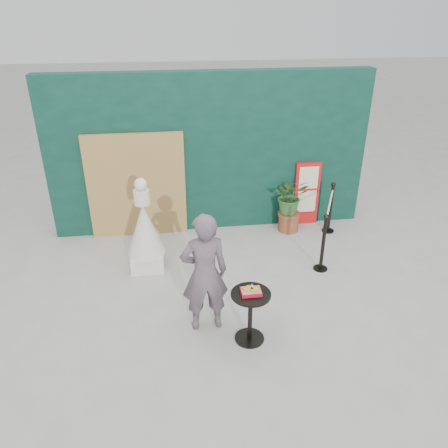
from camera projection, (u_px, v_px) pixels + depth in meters
ground at (236, 326)px, 6.14m from camera, size 60.00×60.00×0.00m
back_wall at (210, 154)px, 8.23m from camera, size 6.00×0.30×3.00m
bamboo_fence at (137, 186)px, 8.10m from camera, size 1.80×0.08×2.00m
woman at (204, 273)px, 5.75m from camera, size 0.67×0.46×1.74m
menu_board at (307, 194)px, 8.67m from camera, size 0.50×0.07×1.30m
statue at (145, 233)px, 7.19m from camera, size 0.63×0.63×1.63m
cafe_table at (250, 309)px, 5.68m from camera, size 0.52×0.52×0.75m
food_basket at (251, 291)px, 5.55m from camera, size 0.26×0.19×0.11m
planter at (290, 201)px, 8.40m from camera, size 0.65×0.56×1.10m
stanchion_barrier at (327, 225)px, 7.82m from camera, size 0.84×1.54×1.03m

